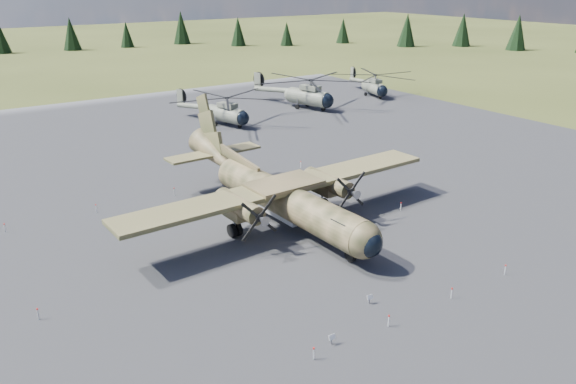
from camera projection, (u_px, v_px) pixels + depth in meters
ground at (254, 255)px, 45.58m from camera, size 500.00×500.00×0.00m
apron at (200, 214)px, 53.31m from camera, size 120.00×120.00×0.04m
transport_plane at (277, 190)px, 50.91m from camera, size 31.51×28.65×10.40m
helicopter_near at (225, 105)px, 84.23m from camera, size 21.78×22.36×4.44m
helicopter_mid at (308, 88)px, 95.01m from camera, size 24.71×25.59×5.09m
helicopter_far at (374, 81)px, 105.15m from camera, size 20.48×21.12×4.24m
info_placard_left at (332, 338)px, 34.25m from camera, size 0.45×0.20×0.71m
info_placard_right at (370, 298)px, 38.57m from camera, size 0.45×0.22×0.69m
barrier_fence at (250, 251)px, 45.10m from camera, size 33.12×29.62×0.85m
treeline at (254, 165)px, 51.93m from camera, size 326.01×312.51×10.98m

